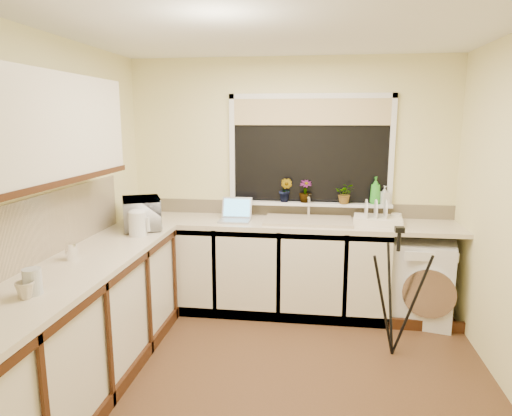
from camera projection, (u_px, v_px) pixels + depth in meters
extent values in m
plane|color=brown|center=(274.00, 376.00, 3.37)|extent=(3.20, 3.20, 0.00)
plane|color=white|center=(277.00, 24.00, 2.89)|extent=(3.20, 3.20, 0.00)
plane|color=beige|center=(289.00, 183.00, 4.59)|extent=(3.20, 0.00, 3.20)
plane|color=beige|center=(235.00, 296.00, 1.67)|extent=(3.20, 0.00, 3.20)
plane|color=beige|center=(58.00, 207.00, 3.35)|extent=(0.00, 3.00, 3.00)
cube|color=silver|center=(253.00, 267.00, 4.49)|extent=(2.55, 0.60, 0.86)
cube|color=silver|center=(83.00, 329.00, 3.17)|extent=(0.54, 2.40, 0.86)
cube|color=beige|center=(287.00, 223.00, 4.36)|extent=(3.20, 0.60, 0.04)
cube|color=beige|center=(78.00, 267.00, 3.08)|extent=(0.60, 2.40, 0.04)
cube|color=silver|center=(33.00, 129.00, 2.78)|extent=(0.28, 1.90, 0.70)
cube|color=beige|center=(35.00, 230.00, 3.07)|extent=(0.02, 2.40, 0.45)
cube|color=beige|center=(289.00, 208.00, 4.62)|extent=(3.20, 0.02, 0.14)
cube|color=black|center=(310.00, 151.00, 4.48)|extent=(1.50, 0.02, 1.00)
cube|color=tan|center=(311.00, 112.00, 4.39)|extent=(1.50, 0.02, 0.25)
cube|color=white|center=(309.00, 204.00, 4.53)|extent=(1.60, 0.14, 0.03)
cube|color=tan|center=(308.00, 221.00, 4.33)|extent=(0.82, 0.46, 0.03)
cylinder|color=silver|center=(309.00, 206.00, 4.48)|extent=(0.03, 0.03, 0.24)
cube|color=silver|center=(422.00, 281.00, 4.25)|extent=(0.65, 0.63, 0.76)
cube|color=#A3A2AA|center=(235.00, 221.00, 4.35)|extent=(0.29, 0.21, 0.02)
cube|color=#57B5EE|center=(237.00, 207.00, 4.47)|extent=(0.29, 0.09, 0.19)
cylinder|color=silver|center=(138.00, 224.00, 3.81)|extent=(0.15, 0.15, 0.20)
cube|color=white|center=(378.00, 220.00, 4.25)|extent=(0.47, 0.37, 0.07)
cylinder|color=#B7BDC3|center=(32.00, 282.00, 2.54)|extent=(0.10, 0.10, 0.15)
cylinder|color=white|center=(72.00, 251.00, 3.17)|extent=(0.08, 0.08, 0.12)
imported|color=white|center=(142.00, 213.00, 4.09)|extent=(0.49, 0.57, 0.26)
imported|color=#999999|center=(286.00, 190.00, 4.51)|extent=(0.17, 0.15, 0.24)
imported|color=#999999|center=(305.00, 191.00, 4.49)|extent=(0.14, 0.14, 0.22)
imported|color=#999999|center=(345.00, 194.00, 4.42)|extent=(0.19, 0.17, 0.20)
imported|color=green|center=(375.00, 190.00, 4.41)|extent=(0.13, 0.13, 0.26)
imported|color=#999999|center=(384.00, 195.00, 4.41)|extent=(0.11, 0.11, 0.18)
imported|color=silver|center=(396.00, 218.00, 4.30)|extent=(0.13, 0.13, 0.09)
imported|color=#C1B39F|center=(25.00, 290.00, 2.48)|extent=(0.10, 0.10, 0.09)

